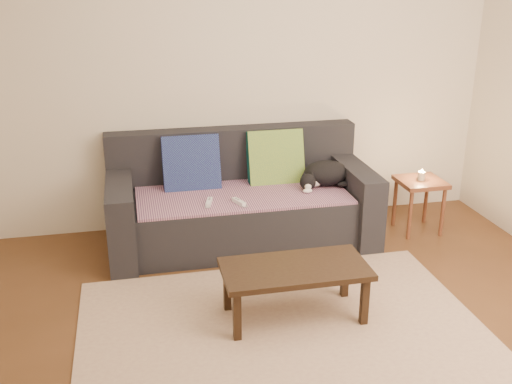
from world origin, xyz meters
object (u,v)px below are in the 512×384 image
at_px(wii_remote_a, 209,202).
at_px(sofa, 240,205).
at_px(wii_remote_b, 239,202).
at_px(side_table, 420,189).
at_px(coffee_table, 295,273).
at_px(cat, 325,174).

bearing_deg(wii_remote_a, sofa, -32.47).
xyz_separation_m(wii_remote_a, wii_remote_b, (0.22, -0.04, 0.00)).
bearing_deg(side_table, wii_remote_b, -174.09).
bearing_deg(coffee_table, wii_remote_b, 100.75).
relative_size(side_table, coffee_table, 0.50).
bearing_deg(wii_remote_b, side_table, -105.47).
xyz_separation_m(sofa, cat, (0.70, -0.05, 0.23)).
relative_size(cat, wii_remote_b, 3.13).
relative_size(sofa, coffee_table, 2.29).
xyz_separation_m(wii_remote_a, side_table, (1.80, 0.12, -0.08)).
xyz_separation_m(sofa, wii_remote_a, (-0.29, -0.26, 0.15)).
relative_size(cat, coffee_table, 0.51).
height_order(side_table, coffee_table, side_table).
height_order(wii_remote_b, side_table, wii_remote_b).
distance_m(cat, coffee_table, 1.35).
height_order(sofa, cat, sofa).
height_order(cat, wii_remote_a, cat).
bearing_deg(side_table, wii_remote_a, -176.20).
height_order(sofa, wii_remote_b, sofa).
bearing_deg(wii_remote_a, side_table, -70.95).
xyz_separation_m(wii_remote_a, coffee_table, (0.40, -0.98, -0.13)).
distance_m(sofa, wii_remote_a, 0.42).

